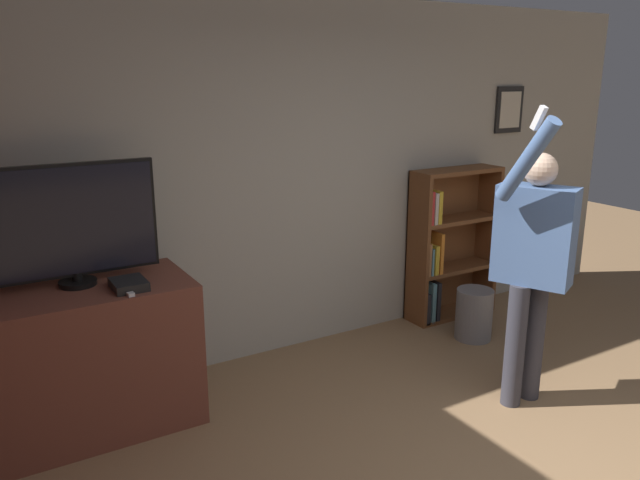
# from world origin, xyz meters

# --- Properties ---
(wall_back) EXTENTS (6.92, 0.09, 2.70)m
(wall_back) POSITION_xyz_m (0.01, 2.82, 1.35)
(wall_back) COLOR #B2AD9E
(wall_back) RESTS_ON ground_plane
(tv_ledge) EXTENTS (1.27, 0.68, 0.92)m
(tv_ledge) POSITION_xyz_m (-1.77, 2.38, 0.46)
(tv_ledge) COLOR brown
(tv_ledge) RESTS_ON ground_plane
(television) EXTENTS (0.98, 0.22, 0.73)m
(television) POSITION_xyz_m (-1.77, 2.43, 1.29)
(television) COLOR black
(television) RESTS_ON tv_ledge
(game_console) EXTENTS (0.19, 0.23, 0.05)m
(game_console) POSITION_xyz_m (-1.53, 2.21, 0.94)
(game_console) COLOR black
(game_console) RESTS_ON tv_ledge
(remote_loose) EXTENTS (0.05, 0.14, 0.02)m
(remote_loose) POSITION_xyz_m (-1.56, 2.13, 0.93)
(remote_loose) COLOR white
(remote_loose) RESTS_ON tv_ledge
(bookshelf) EXTENTS (0.85, 0.28, 1.34)m
(bookshelf) POSITION_xyz_m (1.34, 2.65, 0.64)
(bookshelf) COLOR brown
(bookshelf) RESTS_ON ground_plane
(person) EXTENTS (0.62, 0.58, 1.97)m
(person) POSITION_xyz_m (0.77, 1.22, 1.02)
(person) COLOR #383842
(person) RESTS_ON ground_plane
(waste_bin) EXTENTS (0.30, 0.30, 0.42)m
(waste_bin) POSITION_xyz_m (1.22, 2.14, 0.21)
(waste_bin) COLOR gray
(waste_bin) RESTS_ON ground_plane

